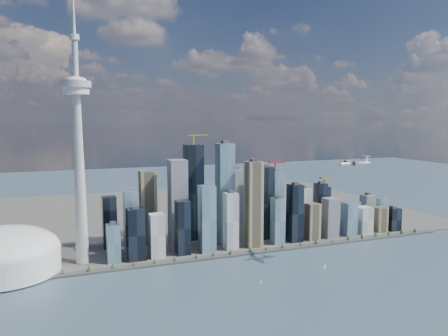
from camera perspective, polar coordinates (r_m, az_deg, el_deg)
name	(u,v)px	position (r m, az deg, el deg)	size (l,w,h in m)	color
ground	(291,302)	(734.61, 8.80, -16.86)	(4000.00, 4000.00, 0.00)	#304A54
seawall	(232,255)	(944.81, 1.11, -11.26)	(1100.00, 22.00, 4.00)	#383838
land	(178,213)	(1358.48, -6.09, -5.81)	(1400.00, 900.00, 3.00)	#4C4C47
shoreline_trees	(232,252)	(942.76, 1.11, -10.87)	(960.53, 7.20, 8.80)	#3F2D1E
skyscraper_cluster	(242,210)	(1025.09, 2.39, -5.45)	(736.00, 142.00, 252.00)	black
needle_tower	(78,146)	(895.86, -18.48, 2.68)	(56.00, 56.00, 550.50)	#A5A5A0
dome_stadium	(4,254)	(923.82, -26.84, -9.97)	(200.00, 200.00, 86.00)	silver
airplane	(354,163)	(882.76, 16.64, 0.59)	(76.73, 67.68, 18.78)	silver
sailboat_west	(261,282)	(799.03, 4.85, -14.58)	(7.20, 2.96, 9.95)	silver
sailboat_east	(325,267)	(892.41, 13.01, -12.43)	(7.24, 3.77, 10.12)	silver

